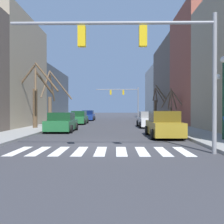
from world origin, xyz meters
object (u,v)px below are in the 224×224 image
at_px(car_driving_away_lane, 148,120).
at_px(street_tree_right_mid, 157,104).
at_px(car_parked_left_far, 88,116).
at_px(street_lamp_right_corner, 223,81).
at_px(street_tree_left_near, 51,101).
at_px(street_tree_right_far, 172,106).
at_px(car_driving_toward_lane, 164,125).
at_px(traffic_signal_near, 150,50).
at_px(street_tree_left_mid, 36,97).
at_px(traffic_signal_far, 125,96).
at_px(car_parked_right_mid, 62,123).
at_px(car_parked_left_near, 79,118).

xyz_separation_m(car_driving_away_lane, street_tree_right_mid, (2.88, 12.42, 1.82)).
bearing_deg(street_tree_right_mid, car_parked_left_far, 163.66).
bearing_deg(car_driving_away_lane, car_parked_left_far, 26.34).
distance_m(street_lamp_right_corner, street_tree_left_near, 18.82).
bearing_deg(street_tree_right_far, car_driving_toward_lane, -104.25).
distance_m(traffic_signal_near, car_parked_left_far, 31.97).
relative_size(street_tree_right_far, street_tree_left_mid, 0.68).
height_order(car_driving_away_lane, street_tree_right_far, street_tree_right_far).
xyz_separation_m(traffic_signal_far, car_parked_right_mid, (-6.10, -26.75, -3.56)).
bearing_deg(car_parked_left_far, car_driving_away_lane, -153.66).
bearing_deg(street_lamp_right_corner, car_parked_left_far, 110.89).
distance_m(car_parked_left_near, street_tree_right_mid, 12.75).
distance_m(car_parked_left_far, street_tree_left_near, 14.18).
height_order(car_parked_right_mid, street_tree_left_near, street_tree_left_near).
bearing_deg(street_tree_right_far, street_tree_left_mid, -156.38).
height_order(traffic_signal_far, street_tree_left_near, street_tree_left_near).
xyz_separation_m(street_lamp_right_corner, car_driving_toward_lane, (-2.84, 2.59, -2.61)).
distance_m(car_driving_away_lane, car_parked_right_mid, 9.30).
height_order(traffic_signal_near, traffic_signal_far, traffic_signal_far).
distance_m(street_lamp_right_corner, street_tree_left_mid, 15.92).
height_order(car_driving_away_lane, car_parked_left_near, car_parked_left_near).
bearing_deg(street_lamp_right_corner, traffic_signal_near, -140.07).
xyz_separation_m(car_parked_left_far, street_tree_right_far, (10.72, -12.61, 1.44)).
distance_m(street_lamp_right_corner, car_driving_away_lane, 12.49).
relative_size(traffic_signal_near, car_parked_right_mid, 1.93).
bearing_deg(car_parked_left_far, car_parked_left_near, 179.70).
bearing_deg(street_tree_right_mid, traffic_signal_far, 116.07).
bearing_deg(street_tree_right_mid, car_driving_toward_lane, -97.72).
relative_size(street_tree_left_near, street_tree_left_mid, 0.99).
distance_m(street_tree_right_far, street_tree_left_mid, 14.68).
bearing_deg(street_tree_left_near, street_tree_left_mid, -92.22).
height_order(traffic_signal_near, street_tree_right_far, traffic_signal_near).
bearing_deg(traffic_signal_far, traffic_signal_near, -90.41).
height_order(car_parked_left_far, street_tree_left_near, street_tree_left_near).
distance_m(car_driving_away_lane, street_tree_right_far, 4.45).
distance_m(car_parked_left_near, car_parked_left_far, 9.92).
bearing_deg(car_driving_away_lane, traffic_signal_near, 173.51).
bearing_deg(street_tree_left_near, street_lamp_right_corner, -46.29).
xyz_separation_m(traffic_signal_near, car_parked_left_far, (-5.90, 31.22, -3.53)).
bearing_deg(car_parked_left_near, car_parked_left_far, -0.30).
height_order(traffic_signal_near, street_lamp_right_corner, traffic_signal_near).
relative_size(car_driving_away_lane, car_parked_left_near, 1.02).
xyz_separation_m(street_tree_left_near, street_tree_right_mid, (13.10, 10.71, -0.15)).
xyz_separation_m(traffic_signal_far, street_tree_right_far, (4.56, -18.51, -2.09)).
relative_size(street_lamp_right_corner, street_tree_right_mid, 0.87).
distance_m(traffic_signal_near, car_parked_left_near, 22.39).
bearing_deg(street_tree_left_near, car_parked_left_far, 79.61).
distance_m(car_parked_left_far, car_parked_right_mid, 20.85).
xyz_separation_m(street_tree_left_near, street_tree_left_mid, (-0.18, -4.67, 0.17)).
bearing_deg(car_driving_away_lane, traffic_signal_far, 4.06).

